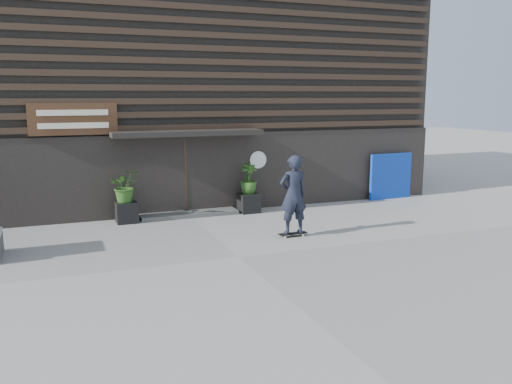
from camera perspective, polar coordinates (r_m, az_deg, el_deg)
name	(u,v)px	position (r m, az deg, el deg)	size (l,w,h in m)	color
ground	(238,257)	(12.29, -1.91, -6.98)	(80.00, 80.00, 0.00)	gray
entrance_step	(189,214)	(16.55, -7.21, -2.33)	(3.00, 0.80, 0.12)	#484846
planter_pot_left	(127,212)	(15.96, -13.68, -2.12)	(0.60, 0.60, 0.60)	black
bamboo_left	(125,186)	(15.82, -13.80, 0.64)	(0.86, 0.75, 0.96)	#2D591E
planter_pot_right	(249,203)	(16.86, -0.78, -1.18)	(0.60, 0.60, 0.60)	black
bamboo_right	(249,179)	(16.72, -0.79, 1.44)	(0.54, 0.54, 0.96)	#2D591E
blue_tarp	(391,176)	(19.62, 14.21, 1.64)	(1.73, 0.12, 1.62)	#0D33AE
building	(152,87)	(21.40, -11.02, 11.00)	(18.00, 11.00, 8.00)	black
skateboarder	(293,195)	(13.80, 4.01, -0.30)	(0.78, 0.49, 2.15)	black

